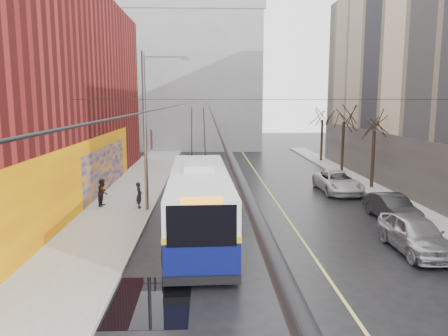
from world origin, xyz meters
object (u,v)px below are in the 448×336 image
object	(u,v)px
tree_near	(375,120)
pedestrian_b	(103,192)
parked_car_b	(392,207)
parked_car_c	(338,182)
tree_far	(323,112)
streetlight_pole	(148,128)
trolleybus	(200,201)
parked_car_a	(415,234)
tree_mid	(344,113)
pedestrian_a	(139,195)
following_car	(190,180)

from	to	relation	value
tree_near	pedestrian_b	distance (m)	19.11
parked_car_b	parked_car_c	size ratio (longest dim) A/B	0.80
tree_far	parked_car_c	xyz separation A→B (m)	(-2.79, -14.99, -4.41)
streetlight_pole	tree_far	size ratio (longest dim) A/B	1.37
trolleybus	parked_car_c	bearing A→B (deg)	43.04
trolleybus	parked_car_a	xyz separation A→B (m)	(9.14, -2.71, -0.87)
trolleybus	parked_car_b	distance (m)	10.50
tree_mid	pedestrian_b	distance (m)	22.03
tree_mid	parked_car_a	xyz separation A→B (m)	(-3.09, -20.02, -4.47)
tree_far	pedestrian_a	xyz separation A→B (m)	(-15.80, -19.52, -4.23)
tree_mid	parked_car_b	world-z (taller)	tree_mid
trolleybus	pedestrian_a	distance (m)	6.02
parked_car_c	pedestrian_a	size ratio (longest dim) A/B	3.45
trolleybus	pedestrian_b	world-z (taller)	trolleybus
tree_far	following_car	bearing A→B (deg)	-133.21
streetlight_pole	pedestrian_b	distance (m)	4.95
tree_near	tree_far	bearing A→B (deg)	90.00
streetlight_pole	parked_car_b	distance (m)	13.94
parked_car_a	parked_car_c	size ratio (longest dim) A/B	0.88
tree_far	tree_near	bearing A→B (deg)	-90.00
pedestrian_a	pedestrian_b	distance (m)	2.29
tree_mid	streetlight_pole	bearing A→B (deg)	-139.35
tree_mid	following_car	bearing A→B (deg)	-152.08
parked_car_b	pedestrian_a	xyz separation A→B (m)	(-13.80, 2.60, 0.22)
streetlight_pole	tree_far	distance (m)	25.09
parked_car_a	pedestrian_a	distance (m)	14.76
parked_car_c	following_car	size ratio (longest dim) A/B	1.25
pedestrian_b	streetlight_pole	bearing A→B (deg)	-102.97
tree_near	pedestrian_a	distance (m)	17.23
tree_mid	pedestrian_a	bearing A→B (deg)	-141.61
trolleybus	parked_car_c	world-z (taller)	trolleybus
trolleybus	tree_far	bearing A→B (deg)	61.71
streetlight_pole	parked_car_b	world-z (taller)	streetlight_pole
parked_car_c	pedestrian_b	xyz separation A→B (m)	(-15.23, -3.94, 0.24)
tree_mid	parked_car_c	bearing A→B (deg)	-109.23
tree_far	parked_car_b	xyz separation A→B (m)	(-2.00, -22.12, -4.45)
tree_near	tree_mid	bearing A→B (deg)	90.00
parked_car_b	pedestrian_b	distance (m)	16.34
streetlight_pole	tree_far	xyz separation A→B (m)	(15.14, 20.00, 0.30)
trolleybus	pedestrian_b	bearing A→B (deg)	135.56
pedestrian_a	following_car	bearing A→B (deg)	-31.84
tree_mid	pedestrian_a	size ratio (longest dim) A/B	4.40
parked_car_c	pedestrian_a	distance (m)	13.78
tree_near	tree_far	distance (m)	14.00
trolleybus	parked_car_c	distance (m)	13.29
following_car	tree_mid	bearing A→B (deg)	32.33
tree_mid	parked_car_c	size ratio (longest dim) A/B	1.27
tree_mid	tree_near	bearing A→B (deg)	-90.00
tree_mid	pedestrian_a	distance (m)	20.63
parked_car_b	parked_car_c	bearing A→B (deg)	92.08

